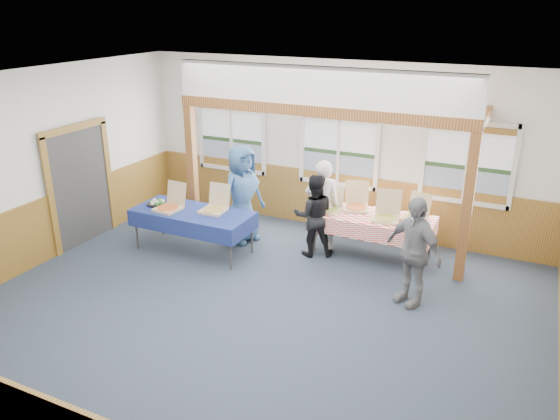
# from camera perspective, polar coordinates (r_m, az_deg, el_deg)

# --- Properties ---
(floor) EXTENTS (8.00, 8.00, 0.00)m
(floor) POSITION_cam_1_polar(r_m,az_deg,el_deg) (7.93, -2.91, -10.58)
(floor) COLOR #283342
(floor) RESTS_ON ground
(ceiling) EXTENTS (8.00, 8.00, 0.00)m
(ceiling) POSITION_cam_1_polar(r_m,az_deg,el_deg) (6.84, -3.41, 12.96)
(ceiling) COLOR white
(ceiling) RESTS_ON wall_back
(wall_back) EXTENTS (8.00, 0.00, 8.00)m
(wall_back) POSITION_cam_1_polar(r_m,az_deg,el_deg) (10.30, 6.24, 6.48)
(wall_back) COLOR silver
(wall_back) RESTS_ON floor
(wall_front) EXTENTS (8.00, 0.00, 8.00)m
(wall_front) POSITION_cam_1_polar(r_m,az_deg,el_deg) (4.80, -24.05, -13.08)
(wall_front) COLOR silver
(wall_front) RESTS_ON floor
(wall_left) EXTENTS (0.00, 8.00, 8.00)m
(wall_left) POSITION_cam_1_polar(r_m,az_deg,el_deg) (9.72, -24.40, 3.85)
(wall_left) COLOR silver
(wall_left) RESTS_ON floor
(wainscot_back) EXTENTS (7.98, 0.05, 1.10)m
(wainscot_back) POSITION_cam_1_polar(r_m,az_deg,el_deg) (10.58, 5.98, 0.94)
(wainscot_back) COLOR brown
(wainscot_back) RESTS_ON floor
(wainscot_left) EXTENTS (0.05, 6.98, 1.10)m
(wainscot_left) POSITION_cam_1_polar(r_m,az_deg,el_deg) (10.03, -23.42, -1.90)
(wainscot_left) COLOR brown
(wainscot_left) RESTS_ON floor
(cased_opening) EXTENTS (0.06, 1.30, 2.10)m
(cased_opening) POSITION_cam_1_polar(r_m,az_deg,el_deg) (10.41, -20.13, 2.32)
(cased_opening) COLOR #333333
(cased_opening) RESTS_ON wall_left
(window_left) EXTENTS (1.56, 0.10, 1.46)m
(window_left) POSITION_cam_1_polar(r_m,az_deg,el_deg) (11.19, -5.08, 8.10)
(window_left) COLOR silver
(window_left) RESTS_ON wall_back
(window_mid) EXTENTS (1.56, 0.10, 1.46)m
(window_mid) POSITION_cam_1_polar(r_m,az_deg,el_deg) (10.24, 6.18, 6.86)
(window_mid) COLOR silver
(window_mid) RESTS_ON wall_back
(window_right) EXTENTS (1.56, 0.10, 1.46)m
(window_right) POSITION_cam_1_polar(r_m,az_deg,el_deg) (9.75, 19.05, 5.12)
(window_right) COLOR silver
(window_right) RESTS_ON wall_back
(post_left) EXTENTS (0.15, 0.15, 2.40)m
(post_left) POSITION_cam_1_polar(r_m,az_deg,el_deg) (10.47, -9.15, 4.31)
(post_left) COLOR #5E3414
(post_left) RESTS_ON floor
(post_right) EXTENTS (0.15, 0.15, 2.40)m
(post_right) POSITION_cam_1_polar(r_m,az_deg,el_deg) (8.77, 18.97, 0.13)
(post_right) COLOR #5E3414
(post_right) RESTS_ON floor
(cross_beam) EXTENTS (5.15, 0.18, 0.18)m
(cross_beam) POSITION_cam_1_polar(r_m,az_deg,el_deg) (9.01, 3.85, 10.29)
(cross_beam) COLOR #5E3414
(cross_beam) RESTS_ON post_left
(table_left) EXTENTS (2.24, 1.34, 0.76)m
(table_left) POSITION_cam_1_polar(r_m,az_deg,el_deg) (9.58, -9.13, -0.39)
(table_left) COLOR #333333
(table_left) RESTS_ON floor
(table_right) EXTENTS (2.22, 1.59, 0.76)m
(table_right) POSITION_cam_1_polar(r_m,az_deg,el_deg) (9.38, 9.70, -0.89)
(table_right) COLOR #333333
(table_right) RESTS_ON floor
(pizza_box_a) EXTENTS (0.45, 0.53, 0.44)m
(pizza_box_a) POSITION_cam_1_polar(r_m,az_deg,el_deg) (9.68, -11.47, 0.42)
(pizza_box_a) COLOR tan
(pizza_box_a) RESTS_ON table_left
(pizza_box_b) EXTENTS (0.42, 0.51, 0.44)m
(pizza_box_b) POSITION_cam_1_polar(r_m,az_deg,el_deg) (9.48, -6.88, 0.26)
(pizza_box_b) COLOR tan
(pizza_box_b) RESTS_ON table_left
(pizza_box_c) EXTENTS (0.38, 0.46, 0.41)m
(pizza_box_c) POSITION_cam_1_polar(r_m,az_deg,el_deg) (9.47, 5.22, 0.28)
(pizza_box_c) COLOR tan
(pizza_box_c) RESTS_ON table_right
(pizza_box_d) EXTENTS (0.54, 0.60, 0.45)m
(pizza_box_d) POSITION_cam_1_polar(r_m,az_deg,el_deg) (9.61, 7.99, 0.50)
(pizza_box_d) COLOR tan
(pizza_box_d) RESTS_ON table_right
(pizza_box_e) EXTENTS (0.48, 0.56, 0.46)m
(pizza_box_e) POSITION_cam_1_polar(r_m,az_deg,el_deg) (9.22, 11.06, -0.59)
(pizza_box_e) COLOR tan
(pizza_box_e) RESTS_ON table_right
(pizza_box_f) EXTENTS (0.47, 0.54, 0.41)m
(pizza_box_f) POSITION_cam_1_polar(r_m,az_deg,el_deg) (9.33, 13.87, -0.57)
(pizza_box_f) COLOR tan
(pizza_box_f) RESTS_ON table_right
(veggie_tray) EXTENTS (0.37, 0.37, 0.09)m
(veggie_tray) POSITION_cam_1_polar(r_m,az_deg,el_deg) (9.98, -12.72, 0.73)
(veggie_tray) COLOR black
(veggie_tray) RESTS_ON table_left
(drink_glass) EXTENTS (0.07, 0.07, 0.15)m
(drink_glass) POSITION_cam_1_polar(r_m,az_deg,el_deg) (8.94, 14.51, -1.52)
(drink_glass) COLOR #A2611B
(drink_glass) RESTS_ON table_right
(woman_white) EXTENTS (0.70, 0.57, 1.66)m
(woman_white) POSITION_cam_1_polar(r_m,az_deg,el_deg) (9.50, 4.45, 0.43)
(woman_white) COLOR silver
(woman_white) RESTS_ON floor
(woman_black) EXTENTS (0.88, 0.81, 1.46)m
(woman_black) POSITION_cam_1_polar(r_m,az_deg,el_deg) (9.34, 3.56, -0.58)
(woman_black) COLOR black
(woman_black) RESTS_ON floor
(man_blue) EXTENTS (0.83, 1.02, 1.80)m
(man_blue) POSITION_cam_1_polar(r_m,az_deg,el_deg) (9.87, -3.97, 1.68)
(man_blue) COLOR #365C88
(man_blue) RESTS_ON floor
(person_grey) EXTENTS (1.04, 0.82, 1.64)m
(person_grey) POSITION_cam_1_polar(r_m,az_deg,el_deg) (8.01, 13.74, -4.21)
(person_grey) COLOR gray
(person_grey) RESTS_ON floor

